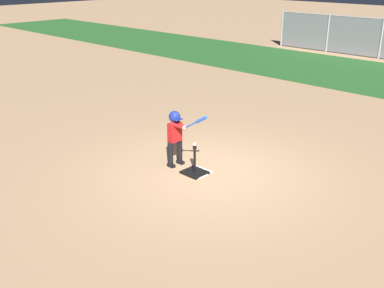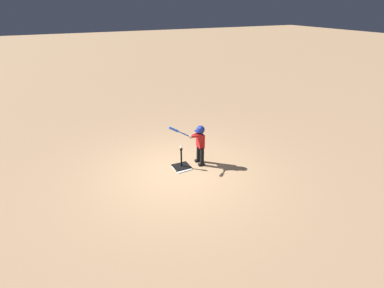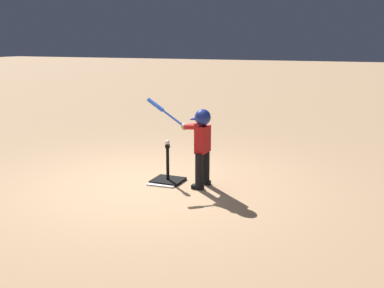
{
  "view_description": "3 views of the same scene",
  "coord_description": "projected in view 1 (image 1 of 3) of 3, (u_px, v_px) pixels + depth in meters",
  "views": [
    {
      "loc": [
        5.5,
        -6.19,
        3.89
      ],
      "look_at": [
        -0.31,
        -0.2,
        0.6
      ],
      "focal_mm": 42.0,
      "sensor_mm": 36.0,
      "label": 1
    },
    {
      "loc": [
        2.77,
        6.62,
        4.28
      ],
      "look_at": [
        -0.47,
        -0.14,
        0.72
      ],
      "focal_mm": 28.0,
      "sensor_mm": 36.0,
      "label": 2
    },
    {
      "loc": [
        -3.12,
        5.83,
        2.16
      ],
      "look_at": [
        -0.68,
        -0.05,
        0.69
      ],
      "focal_mm": 42.0,
      "sensor_mm": 36.0,
      "label": 3
    }
  ],
  "objects": [
    {
      "name": "batting_tee",
      "position": [
        195.0,
        170.0,
        9.05
      ],
      "size": [
        0.47,
        0.42,
        0.6
      ],
      "color": "black",
      "rests_on": "ground_plane"
    },
    {
      "name": "bleachers_far_left",
      "position": [
        315.0,
        37.0,
        23.46
      ],
      "size": [
        3.08,
        1.65,
        0.97
      ],
      "color": "#ADAFB7",
      "rests_on": "ground_plane"
    },
    {
      "name": "batter_child",
      "position": [
        176.0,
        131.0,
        9.17
      ],
      "size": [
        1.06,
        0.37,
        1.31
      ],
      "color": "black",
      "rests_on": "ground_plane"
    },
    {
      "name": "ground_plane",
      "position": [
        210.0,
        172.0,
        9.12
      ],
      "size": [
        90.0,
        90.0,
        0.0
      ],
      "primitive_type": "plane",
      "color": "tan"
    },
    {
      "name": "home_plate",
      "position": [
        198.0,
        172.0,
        9.11
      ],
      "size": [
        0.47,
        0.47,
        0.02
      ],
      "primitive_type": "cube",
      "rotation": [
        0.0,
        0.0,
        0.06
      ],
      "color": "white",
      "rests_on": "ground_plane"
    },
    {
      "name": "baseball",
      "position": [
        195.0,
        144.0,
        8.85
      ],
      "size": [
        0.07,
        0.07,
        0.07
      ],
      "primitive_type": "sphere",
      "color": "white",
      "rests_on": "batting_tee"
    }
  ]
}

